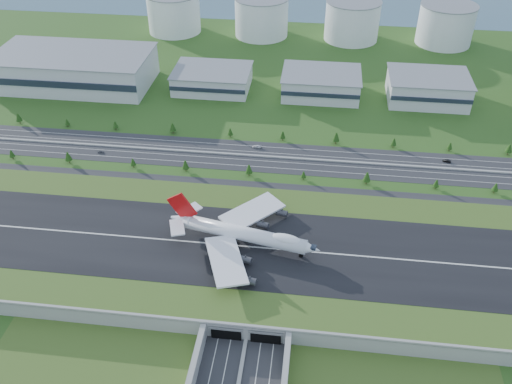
# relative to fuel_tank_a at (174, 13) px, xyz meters

# --- Properties ---
(ground) EXTENTS (1200.00, 1200.00, 0.00)m
(ground) POSITION_rel_fuel_tank_a_xyz_m (120.00, -310.00, -17.50)
(ground) COLOR #234716
(ground) RESTS_ON ground
(airfield_deck) EXTENTS (520.00, 100.00, 9.20)m
(airfield_deck) POSITION_rel_fuel_tank_a_xyz_m (120.00, -310.09, -13.38)
(airfield_deck) COLOR gray
(airfield_deck) RESTS_ON ground
(north_expressway) EXTENTS (560.00, 36.00, 0.12)m
(north_expressway) POSITION_rel_fuel_tank_a_xyz_m (120.00, -215.00, -17.44)
(north_expressway) COLOR #28282B
(north_expressway) RESTS_ON ground
(tree_row) EXTENTS (503.41, 48.64, 8.34)m
(tree_row) POSITION_rel_fuel_tank_a_xyz_m (128.71, -215.37, -12.90)
(tree_row) COLOR #3D2819
(tree_row) RESTS_ON ground
(hangar_west) EXTENTS (120.00, 60.00, 25.00)m
(hangar_west) POSITION_rel_fuel_tank_a_xyz_m (-50.00, -125.00, -5.00)
(hangar_west) COLOR silver
(hangar_west) RESTS_ON ground
(hangar_mid_a) EXTENTS (58.00, 42.00, 15.00)m
(hangar_mid_a) POSITION_rel_fuel_tank_a_xyz_m (60.00, -120.00, -10.00)
(hangar_mid_a) COLOR silver
(hangar_mid_a) RESTS_ON ground
(hangar_mid_b) EXTENTS (58.00, 42.00, 17.00)m
(hangar_mid_b) POSITION_rel_fuel_tank_a_xyz_m (145.00, -120.00, -9.00)
(hangar_mid_b) COLOR silver
(hangar_mid_b) RESTS_ON ground
(hangar_mid_c) EXTENTS (58.00, 42.00, 19.00)m
(hangar_mid_c) POSITION_rel_fuel_tank_a_xyz_m (225.00, -120.00, -8.00)
(hangar_mid_c) COLOR silver
(hangar_mid_c) RESTS_ON ground
(fuel_tank_a) EXTENTS (50.00, 50.00, 35.00)m
(fuel_tank_a) POSITION_rel_fuel_tank_a_xyz_m (0.00, 0.00, 0.00)
(fuel_tank_a) COLOR white
(fuel_tank_a) RESTS_ON ground
(fuel_tank_b) EXTENTS (50.00, 50.00, 35.00)m
(fuel_tank_b) POSITION_rel_fuel_tank_a_xyz_m (85.00, 0.00, 0.00)
(fuel_tank_b) COLOR white
(fuel_tank_b) RESTS_ON ground
(fuel_tank_c) EXTENTS (50.00, 50.00, 35.00)m
(fuel_tank_c) POSITION_rel_fuel_tank_a_xyz_m (170.00, 0.00, 0.00)
(fuel_tank_c) COLOR white
(fuel_tank_c) RESTS_ON ground
(fuel_tank_d) EXTENTS (50.00, 50.00, 35.00)m
(fuel_tank_d) POSITION_rel_fuel_tank_a_xyz_m (255.00, 0.00, 0.00)
(fuel_tank_d) COLOR white
(fuel_tank_d) RESTS_ON ground
(boeing_747) EXTENTS (78.14, 73.16, 24.40)m
(boeing_747) POSITION_rel_fuel_tank_a_xyz_m (111.42, -308.11, -2.62)
(boeing_747) COLOR white
(boeing_747) RESTS_ON airfield_deck
(car_4) EXTENTS (4.18, 1.82, 1.40)m
(car_4) POSITION_rel_fuel_tank_a_xyz_m (5.30, -223.28, -16.68)
(car_4) COLOR slate
(car_4) RESTS_ON ground
(car_5) EXTENTS (5.37, 2.98, 1.68)m
(car_5) POSITION_rel_fuel_tank_a_xyz_m (227.53, -206.92, -16.54)
(car_5) COLOR black
(car_5) RESTS_ON ground
(car_7) EXTENTS (6.15, 3.10, 1.71)m
(car_7) POSITION_rel_fuel_tank_a_xyz_m (105.65, -204.69, -16.52)
(car_7) COLOR silver
(car_7) RESTS_ON ground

